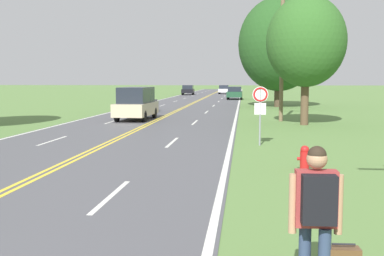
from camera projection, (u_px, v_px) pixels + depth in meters
The scene contains 11 objects.
hitchhiker_person at pixel (316, 207), 5.45m from camera, with size 0.61×0.43×1.80m.
fire_hydrant at pixel (305, 158), 13.50m from camera, with size 0.42×0.26×0.70m.
traffic_sign at pixel (260, 102), 18.36m from camera, with size 0.60×0.10×2.27m.
utility_pole_midground at pixel (282, 42), 28.72m from camera, with size 1.80×0.24×9.25m.
tree_behind_sign at pixel (279, 44), 43.82m from camera, with size 7.44×7.44×10.01m.
tree_mid_treeline at pixel (306, 42), 26.41m from camera, with size 4.37×4.37×7.13m.
car_champagne_van_nearest at pixel (136, 103), 30.11m from camera, with size 1.98×4.83×2.05m.
car_dark_grey_suv_approaching at pixel (141, 101), 36.56m from camera, with size 1.95×4.25×1.66m.
car_dark_green_sedan_mid_near at pixel (235, 93), 61.03m from camera, with size 1.93×4.82×1.60m.
car_black_suv_mid_far at pixel (188, 90), 78.55m from camera, with size 2.00×4.20×1.58m.
car_silver_van_receding at pixel (224, 89), 83.23m from camera, with size 1.80×4.04×1.51m.
Camera 1 is at (5.35, -2.52, 2.55)m, focal length 45.00 mm.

